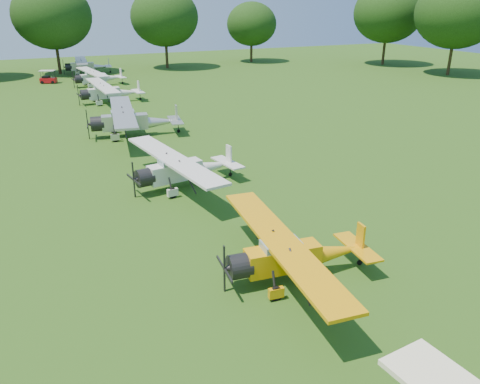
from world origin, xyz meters
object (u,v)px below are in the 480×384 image
object	(u,v)px
aircraft_2	(294,253)
aircraft_4	(132,119)
golf_cart	(48,79)
aircraft_7	(86,65)
aircraft_6	(97,76)
aircraft_3	(183,167)
aircraft_5	(109,91)

from	to	relation	value
aircraft_2	aircraft_4	xyz separation A→B (m)	(-0.89, 23.42, 0.24)
aircraft_4	golf_cart	size ratio (longest dim) A/B	5.33
aircraft_2	golf_cart	world-z (taller)	aircraft_2
aircraft_4	aircraft_7	distance (m)	37.61
aircraft_6	golf_cart	xyz separation A→B (m)	(-5.60, 4.85, -0.63)
aircraft_3	aircraft_4	distance (m)	12.31
aircraft_6	aircraft_5	bearing A→B (deg)	-100.19
aircraft_2	aircraft_5	bearing A→B (deg)	96.30
aircraft_6	aircraft_7	xyz separation A→B (m)	(0.27, 11.83, 0.07)
aircraft_3	aircraft_4	xyz separation A→B (m)	(-0.13, 12.30, 0.17)
aircraft_5	golf_cart	xyz separation A→B (m)	(-4.95, 16.36, -0.69)
aircraft_2	aircraft_7	bearing A→B (deg)	95.34
aircraft_5	aircraft_7	world-z (taller)	aircraft_7
aircraft_6	aircraft_7	world-z (taller)	aircraft_7
aircraft_2	aircraft_3	distance (m)	11.15
aircraft_4	aircraft_6	size ratio (longest dim) A/B	1.14
golf_cart	aircraft_7	bearing A→B (deg)	71.71
aircraft_5	golf_cart	world-z (taller)	aircraft_5
aircraft_2	aircraft_5	distance (m)	37.66
aircraft_3	aircraft_4	world-z (taller)	aircraft_4
aircraft_6	aircraft_7	size ratio (longest dim) A/B	0.94
aircraft_4	aircraft_3	bearing A→B (deg)	-80.41
aircraft_7	aircraft_6	bearing A→B (deg)	-85.90
aircraft_6	golf_cart	world-z (taller)	aircraft_6
aircraft_2	aircraft_4	distance (m)	23.44
aircraft_2	aircraft_6	xyz separation A→B (m)	(0.50, 49.17, 0.07)
aircraft_2	aircraft_6	bearing A→B (deg)	95.49
aircraft_6	golf_cart	distance (m)	7.44
aircraft_4	aircraft_5	size ratio (longest dim) A/B	1.10
aircraft_2	aircraft_4	world-z (taller)	aircraft_4
aircraft_4	aircraft_5	bearing A→B (deg)	96.01
aircraft_5	aircraft_7	distance (m)	23.36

